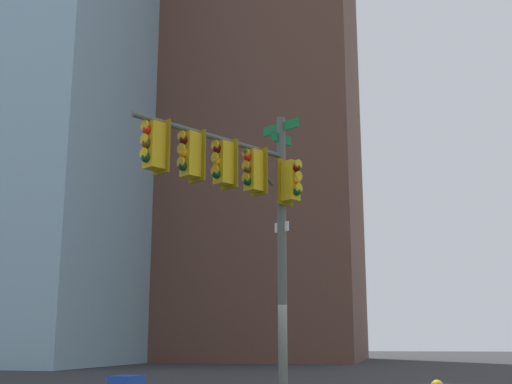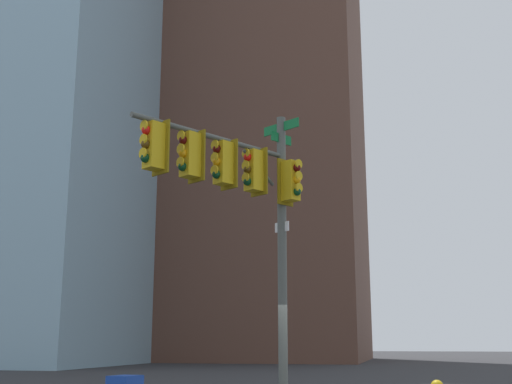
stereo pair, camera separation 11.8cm
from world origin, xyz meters
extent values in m
cylinder|color=#4C514C|center=(-0.42, 0.28, 3.61)|extent=(0.22, 0.22, 7.23)
cylinder|color=#4C514C|center=(-1.63, -1.63, 6.21)|extent=(2.51, 3.88, 0.12)
cylinder|color=#4C514C|center=(-0.86, -0.41, 5.76)|extent=(0.62, 0.92, 0.75)
cube|color=#0F6B33|center=(-0.42, 0.28, 6.98)|extent=(1.03, 0.66, 0.24)
cube|color=#0F6B33|center=(-0.42, 0.28, 6.68)|extent=(0.41, 0.63, 0.24)
cube|color=white|center=(-0.42, 0.28, 4.40)|extent=(0.40, 0.27, 0.24)
cube|color=gold|center=(-0.95, -0.55, 5.65)|extent=(0.47, 0.47, 1.00)
cube|color=#7D640C|center=(-0.84, -0.39, 5.65)|extent=(0.48, 0.32, 1.16)
sphere|color=red|center=(-1.06, -0.72, 5.95)|extent=(0.20, 0.20, 0.20)
cylinder|color=gold|center=(-1.09, -0.78, 6.04)|extent=(0.22, 0.16, 0.23)
sphere|color=#4C330A|center=(-1.06, -0.72, 5.65)|extent=(0.20, 0.20, 0.20)
cylinder|color=gold|center=(-1.09, -0.78, 5.74)|extent=(0.22, 0.16, 0.23)
sphere|color=#0A3819|center=(-1.06, -0.72, 5.35)|extent=(0.20, 0.20, 0.20)
cylinder|color=gold|center=(-1.09, -0.78, 5.44)|extent=(0.22, 0.16, 0.23)
cube|color=gold|center=(-1.47, -1.38, 5.65)|extent=(0.47, 0.47, 1.00)
cube|color=#7D640C|center=(-1.37, -1.22, 5.65)|extent=(0.48, 0.32, 1.16)
sphere|color=#470A07|center=(-1.58, -1.55, 5.95)|extent=(0.20, 0.20, 0.20)
cylinder|color=gold|center=(-1.61, -1.61, 6.04)|extent=(0.22, 0.16, 0.23)
sphere|color=#F29E0C|center=(-1.58, -1.55, 5.65)|extent=(0.20, 0.20, 0.20)
cylinder|color=gold|center=(-1.61, -1.61, 5.74)|extent=(0.22, 0.16, 0.23)
sphere|color=#0A3819|center=(-1.58, -1.55, 5.35)|extent=(0.20, 0.20, 0.20)
cylinder|color=gold|center=(-1.61, -1.61, 5.44)|extent=(0.22, 0.16, 0.23)
cube|color=gold|center=(-1.99, -2.21, 5.65)|extent=(0.47, 0.47, 1.00)
cube|color=#7D640C|center=(-1.89, -2.05, 5.65)|extent=(0.48, 0.32, 1.16)
sphere|color=#470A07|center=(-2.10, -2.38, 5.95)|extent=(0.20, 0.20, 0.20)
cylinder|color=gold|center=(-2.14, -2.43, 6.04)|extent=(0.22, 0.16, 0.23)
sphere|color=#F29E0C|center=(-2.10, -2.38, 5.65)|extent=(0.20, 0.20, 0.20)
cylinder|color=gold|center=(-2.14, -2.43, 5.74)|extent=(0.22, 0.16, 0.23)
sphere|color=#0A3819|center=(-2.10, -2.38, 5.35)|extent=(0.20, 0.20, 0.20)
cylinder|color=gold|center=(-2.14, -2.43, 5.44)|extent=(0.22, 0.16, 0.23)
cube|color=gold|center=(-2.51, -3.03, 5.65)|extent=(0.47, 0.47, 1.00)
cube|color=#7D640C|center=(-2.41, -2.87, 5.65)|extent=(0.48, 0.32, 1.16)
sphere|color=red|center=(-2.62, -3.21, 5.95)|extent=(0.20, 0.20, 0.20)
cylinder|color=gold|center=(-2.66, -3.26, 6.04)|extent=(0.22, 0.16, 0.23)
sphere|color=#4C330A|center=(-2.62, -3.21, 5.65)|extent=(0.20, 0.20, 0.20)
cylinder|color=gold|center=(-2.66, -3.26, 5.74)|extent=(0.22, 0.16, 0.23)
sphere|color=#0A3819|center=(-2.62, -3.21, 5.35)|extent=(0.20, 0.20, 0.20)
cylinder|color=gold|center=(-2.66, -3.26, 5.44)|extent=(0.22, 0.16, 0.23)
cube|color=gold|center=(-0.16, 0.11, 5.51)|extent=(0.47, 0.47, 1.00)
cube|color=#7D640C|center=(-0.32, 0.22, 5.51)|extent=(0.32, 0.48, 1.16)
sphere|color=#470A07|center=(0.01, 0.01, 5.81)|extent=(0.20, 0.20, 0.20)
cylinder|color=gold|center=(0.07, -0.03, 5.90)|extent=(0.16, 0.22, 0.23)
sphere|color=#F29E0C|center=(0.01, 0.01, 5.51)|extent=(0.20, 0.20, 0.20)
cylinder|color=gold|center=(0.07, -0.03, 5.60)|extent=(0.16, 0.22, 0.23)
sphere|color=#0A3819|center=(0.01, 0.01, 5.21)|extent=(0.20, 0.20, 0.20)
cylinder|color=gold|center=(0.07, -0.03, 5.30)|extent=(0.16, 0.22, 0.23)
cube|color=brown|center=(-13.41, 42.89, 26.98)|extent=(24.16, 18.31, 53.96)
camera|label=1|loc=(2.47, -15.54, 1.65)|focal=46.39mm
camera|label=2|loc=(2.59, -15.51, 1.65)|focal=46.39mm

